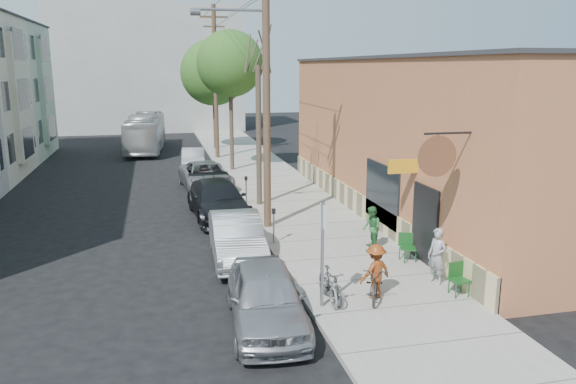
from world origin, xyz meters
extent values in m
plane|color=black|center=(0.00, 0.00, 0.00)|extent=(120.00, 120.00, 0.00)
cube|color=#98968D|center=(4.25, 11.00, 0.07)|extent=(4.50, 58.00, 0.15)
cube|color=#AE6540|center=(9.00, 5.00, 3.25)|extent=(5.00, 20.00, 6.50)
cube|color=#2B2B2D|center=(9.00, 5.00, 6.55)|extent=(5.20, 20.20, 0.12)
cube|color=#D9C487|center=(6.48, 5.00, 0.55)|extent=(0.10, 20.00, 1.10)
cube|color=black|center=(6.47, -1.00, 1.30)|extent=(0.10, 1.60, 2.60)
cube|color=black|center=(6.47, 2.50, 1.60)|extent=(0.08, 3.00, 2.20)
cylinder|color=brown|center=(5.55, -3.20, 3.90)|extent=(1.10, 0.06, 1.10)
cube|color=orange|center=(6.00, -0.20, 3.10)|extent=(1.00, 0.08, 0.45)
cube|color=beige|center=(-9.25, 18.00, 4.50)|extent=(1.10, 3.20, 7.00)
cube|color=#A5B89B|center=(-9.25, 26.00, 4.50)|extent=(1.10, 3.20, 7.00)
cube|color=#A0A09C|center=(-2.00, 42.00, 6.00)|extent=(18.00, 8.00, 12.00)
cube|color=slate|center=(2.35, -3.52, 1.55)|extent=(0.07, 0.07, 2.80)
cube|color=silver|center=(2.35, -3.52, 2.55)|extent=(0.02, 0.45, 0.60)
cylinder|color=slate|center=(2.25, 1.99, 0.70)|extent=(0.06, 0.06, 1.10)
cylinder|color=black|center=(2.25, 1.99, 1.30)|extent=(0.14, 0.14, 0.18)
cylinder|color=slate|center=(2.25, 8.00, 0.70)|extent=(0.06, 0.06, 1.10)
cylinder|color=black|center=(2.25, 8.00, 1.30)|extent=(0.14, 0.14, 0.18)
cylinder|color=#503A28|center=(2.45, 4.12, 5.15)|extent=(0.28, 0.28, 10.00)
cylinder|color=slate|center=(-0.05, 4.12, 8.05)|extent=(0.35, 0.24, 0.24)
cylinder|color=#503A28|center=(2.45, 21.59, 5.15)|extent=(0.28, 0.28, 10.00)
cube|color=#503A28|center=(2.45, 21.59, 9.35)|extent=(1.80, 0.12, 0.12)
cube|color=#503A28|center=(2.45, 21.59, 8.75)|extent=(1.40, 0.10, 0.10)
cylinder|color=#44392C|center=(2.80, 7.73, 3.21)|extent=(0.24, 0.24, 6.12)
cylinder|color=#44392C|center=(2.80, 16.70, 3.08)|extent=(0.24, 0.24, 5.86)
sphere|color=#346422|center=(2.80, 16.70, 6.38)|extent=(3.87, 3.87, 3.87)
cylinder|color=#44392C|center=(2.80, 26.14, 2.80)|extent=(0.24, 0.24, 5.29)
sphere|color=#346422|center=(2.80, 26.14, 5.77)|extent=(4.87, 4.87, 4.87)
imported|color=gray|center=(5.96, -2.76, 0.97)|extent=(0.58, 0.70, 1.63)
imported|color=#2A6B33|center=(5.32, 0.58, 0.89)|extent=(0.62, 0.77, 1.47)
imported|color=maroon|center=(3.89, -3.32, 0.89)|extent=(1.09, 0.84, 1.49)
imported|color=black|center=(3.89, -3.32, 0.62)|extent=(1.28, 1.89, 0.94)
imported|color=#232426|center=(2.67, -3.26, 0.60)|extent=(0.56, 1.53, 0.90)
imported|color=slate|center=(2.63, -3.17, 0.58)|extent=(0.59, 1.64, 0.86)
imported|color=#9A9BA1|center=(0.80, -4.00, 0.75)|extent=(2.12, 4.54, 1.50)
imported|color=#A1A5A9|center=(0.80, 0.98, 0.75)|extent=(1.74, 4.59, 1.50)
imported|color=black|center=(0.80, 6.38, 0.76)|extent=(2.48, 5.38, 1.53)
imported|color=gray|center=(0.80, 12.03, 0.70)|extent=(2.67, 5.20, 1.41)
imported|color=#ABADB3|center=(0.58, 18.09, 0.64)|extent=(1.64, 3.99, 1.29)
imported|color=silver|center=(-2.33, 26.92, 1.37)|extent=(3.03, 9.99, 2.74)
camera|label=1|loc=(-1.61, -16.45, 6.19)|focal=35.00mm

